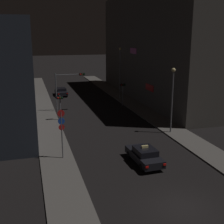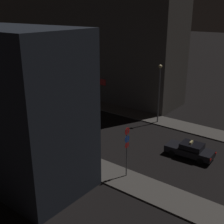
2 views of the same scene
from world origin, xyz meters
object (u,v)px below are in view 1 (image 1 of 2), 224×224
street_lamp_far_block (120,67)px  sign_pole_left (62,129)px  far_car (61,92)px  traffic_light_right_kerb (123,89)px  street_lamp_near_block (172,92)px  traffic_light_left_kerb (60,103)px  traffic_light_overhead (67,84)px  taxi (144,155)px

street_lamp_far_block → sign_pole_left: bearing=-118.4°
far_car → street_lamp_far_block: bearing=-32.0°
far_car → traffic_light_right_kerb: 13.34m
traffic_light_right_kerb → street_lamp_near_block: 14.34m
street_lamp_near_block → traffic_light_right_kerb: bearing=93.9°
traffic_light_left_kerb → traffic_light_right_kerb: 11.73m
traffic_light_right_kerb → sign_pole_left: 21.35m
traffic_light_overhead → street_lamp_far_block: (9.58, 5.91, 1.41)m
traffic_light_left_kerb → sign_pole_left: sign_pole_left is taller
traffic_light_right_kerb → sign_pole_left: bearing=-122.0°
street_lamp_far_block → street_lamp_near_block: bearing=-90.1°
sign_pole_left → taxi: bearing=-22.9°
traffic_light_left_kerb → traffic_light_overhead: bearing=71.6°
taxi → street_lamp_near_block: size_ratio=0.64×
far_car → traffic_light_left_kerb: bearing=-96.7°
taxi → street_lamp_far_block: 26.54m
street_lamp_near_block → street_lamp_far_block: size_ratio=0.83×
traffic_light_left_kerb → taxi: bearing=-70.4°
traffic_light_left_kerb → street_lamp_far_block: size_ratio=0.38×
street_lamp_near_block → far_car: bearing=110.5°
taxi → street_lamp_near_block: (5.80, 6.69, 3.86)m
traffic_light_right_kerb → street_lamp_far_block: (1.01, 4.63, 2.84)m
traffic_light_overhead → traffic_light_right_kerb: traffic_light_overhead is taller
far_car → traffic_light_left_kerb: 16.51m
traffic_light_left_kerb → street_lamp_near_block: size_ratio=0.46×
sign_pole_left → street_lamp_far_block: size_ratio=0.51×
traffic_light_right_kerb → street_lamp_far_block: size_ratio=0.41×
traffic_light_overhead → sign_pole_left: bearing=-99.2°
far_car → sign_pole_left: bearing=-96.2°
taxi → traffic_light_left_kerb: traffic_light_left_kerb is taller
taxi → sign_pole_left: 7.32m
traffic_light_overhead → traffic_light_left_kerb: traffic_light_overhead is taller
taxi → street_lamp_near_block: bearing=49.1°
traffic_light_overhead → traffic_light_left_kerb: bearing=-108.4°
taxi → sign_pole_left: size_ratio=1.05×
traffic_light_left_kerb → sign_pole_left: bearing=-95.6°
taxi → traffic_light_overhead: bearing=100.8°
taxi → far_car: (-3.37, 31.22, -0.00)m
taxi → traffic_light_right_kerb: bearing=77.0°
traffic_light_overhead → traffic_light_right_kerb: bearing=8.5°
street_lamp_far_block → far_car: bearing=148.0°
traffic_light_right_kerb → traffic_light_left_kerb: bearing=-149.5°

